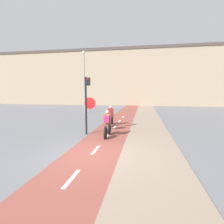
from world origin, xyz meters
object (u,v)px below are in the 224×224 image
(traffic_light_pole, at_px, (87,99))
(cyclist_near, at_px, (107,124))
(cyclist_far, at_px, (111,117))
(street_lamp_far, at_px, (84,76))

(traffic_light_pole, relative_size, cyclist_near, 1.98)
(cyclist_far, bearing_deg, street_lamp_far, 121.90)
(cyclist_near, distance_m, cyclist_far, 3.24)
(traffic_light_pole, xyz_separation_m, street_lamp_far, (-3.68, 10.08, 2.28))
(cyclist_near, xyz_separation_m, cyclist_far, (-0.41, 3.21, -0.05))
(street_lamp_far, height_order, cyclist_far, street_lamp_far)
(street_lamp_far, height_order, cyclist_near, street_lamp_far)
(street_lamp_far, distance_m, cyclist_near, 12.13)
(street_lamp_far, distance_m, cyclist_far, 9.31)
(street_lamp_far, xyz_separation_m, cyclist_near, (4.94, -10.48, -3.61))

